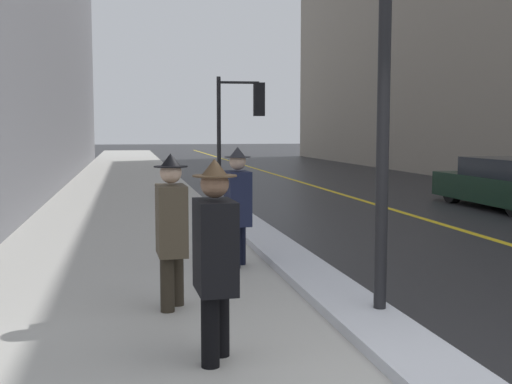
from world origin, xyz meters
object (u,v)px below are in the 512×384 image
pedestrian_nearside (238,202)px  pedestrian_in_fedora (171,225)px  traffic_light_near (245,111)px  pedestrian_in_glasses (215,253)px

pedestrian_nearside → pedestrian_in_fedora: bearing=-30.0°
traffic_light_near → pedestrian_in_glasses: 12.72m
pedestrian_in_glasses → pedestrian_in_fedora: (-0.23, 1.58, -0.01)m
pedestrian_in_fedora → pedestrian_nearside: 2.12m
traffic_light_near → pedestrian_in_fedora: bearing=-100.5°
pedestrian_in_fedora → pedestrian_nearside: bearing=150.0°
traffic_light_near → pedestrian_nearside: bearing=-97.3°
pedestrian_in_fedora → traffic_light_near: bearing=164.0°
pedestrian_in_glasses → traffic_light_near: bearing=166.7°
pedestrian_in_fedora → pedestrian_nearside: size_ratio=0.99×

